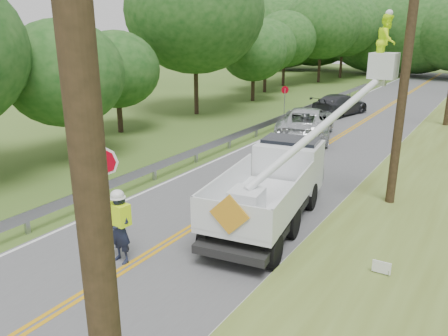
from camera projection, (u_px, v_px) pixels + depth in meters
The scene contains 11 objects.
ground at pixel (95, 288), 10.95m from camera, with size 140.00×140.00×0.00m, color #3A591E.
road at pixel (309, 155), 22.22m from camera, with size 7.20×96.00×0.03m.
guardrail at pixel (248, 131), 24.83m from camera, with size 0.18×48.00×0.77m.
utility_poles at pixel (442, 47), 20.50m from camera, with size 1.60×43.30×10.00m.
treeline_left at pixel (260, 29), 38.11m from camera, with size 10.40×55.19×11.53m.
flagger at pixel (119, 224), 11.84m from camera, with size 1.19×0.53×3.17m.
bucket_truck at pixel (286, 172), 14.84m from camera, with size 4.34×7.33×6.54m.
suv_silver at pixel (306, 122), 25.61m from camera, with size 2.89×6.27×1.74m, color silver.
suv_darkgrey at pixel (340, 104), 32.12m from camera, with size 2.10×5.17×1.50m, color #323338.
stop_sign_permanent at pixel (285, 99), 29.27m from camera, with size 0.38×0.39×2.45m.
yard_sign at pixel (381, 268), 10.96m from camera, with size 0.45×0.05×0.66m.
Camera 1 is at (7.80, -6.34, 6.18)m, focal length 35.49 mm.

